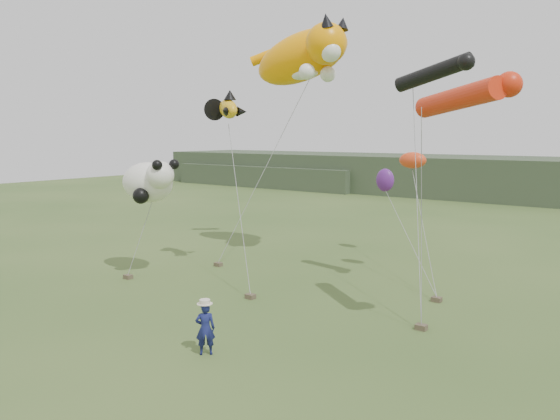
{
  "coord_description": "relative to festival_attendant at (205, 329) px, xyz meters",
  "views": [
    {
      "loc": [
        11.24,
        -11.75,
        6.18
      ],
      "look_at": [
        0.17,
        3.0,
        3.66
      ],
      "focal_mm": 35.0,
      "sensor_mm": 36.0,
      "label": 1
    }
  ],
  "objects": [
    {
      "name": "ground",
      "position": [
        -0.65,
        1.17,
        -0.76
      ],
      "size": [
        120.0,
        120.0,
        0.0
      ],
      "primitive_type": "plane",
      "color": "#385123",
      "rests_on": "ground"
    },
    {
      "name": "headland",
      "position": [
        -3.77,
        45.85,
        1.16
      ],
      "size": [
        90.0,
        13.0,
        4.0
      ],
      "color": "#2D3D28",
      "rests_on": "ground"
    },
    {
      "name": "festival_attendant",
      "position": [
        0.0,
        0.0,
        0.0
      ],
      "size": [
        0.65,
        0.65,
        1.52
      ],
      "primitive_type": "imported",
      "rotation": [
        0.0,
        0.0,
        3.91
      ],
      "color": "#161B53",
      "rests_on": "ground"
    },
    {
      "name": "sandbag_anchors",
      "position": [
        -2.09,
        6.21,
        -0.67
      ],
      "size": [
        13.03,
        5.13,
        0.18
      ],
      "color": "brown",
      "rests_on": "ground"
    },
    {
      "name": "cat_kite",
      "position": [
        -4.73,
        11.96,
        9.28
      ],
      "size": [
        6.78,
        3.62,
        3.61
      ],
      "color": "#FF9700",
      "rests_on": "ground"
    },
    {
      "name": "fish_kite",
      "position": [
        -6.34,
        7.67,
        6.61
      ],
      "size": [
        2.76,
        1.79,
        1.37
      ],
      "color": "gold",
      "rests_on": "ground"
    },
    {
      "name": "tube_kites",
      "position": [
        4.29,
        7.18,
        7.04
      ],
      "size": [
        5.76,
        5.49,
        2.35
      ],
      "color": "black",
      "rests_on": "ground"
    },
    {
      "name": "panda_kite",
      "position": [
        -8.21,
        4.97,
        3.42
      ],
      "size": [
        3.12,
        2.02,
        1.94
      ],
      "color": "white",
      "rests_on": "ground"
    },
    {
      "name": "misc_kites",
      "position": [
        -0.63,
        13.66,
        3.68
      ],
      "size": [
        4.06,
        4.15,
        2.18
      ],
      "color": "#E5401A",
      "rests_on": "ground"
    }
  ]
}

